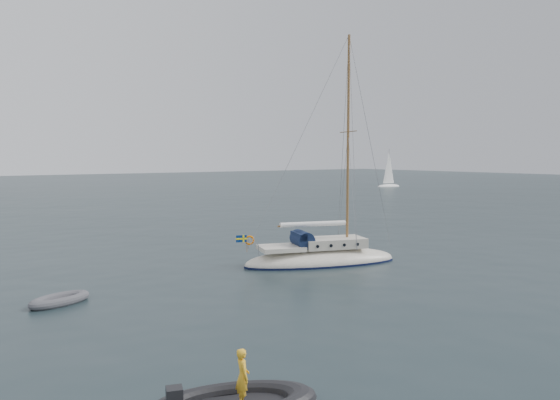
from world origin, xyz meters
TOP-DOWN VIEW (x-y plane):
  - ground at (0.00, 0.00)m, footprint 300.00×300.00m
  - sailboat at (2.88, -0.22)m, footprint 9.12×2.73m
  - dinghy at (-10.85, -0.47)m, footprint 2.62×1.18m
  - distant_yacht_b at (59.41, 48.64)m, footprint 5.62×2.99m

SIDE VIEW (x-z plane):
  - ground at x=0.00m, z-range 0.00..0.00m
  - dinghy at x=-10.85m, z-range -0.02..0.35m
  - sailboat at x=2.88m, z-range -5.51..7.48m
  - distant_yacht_b at x=59.41m, z-range -0.54..6.90m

